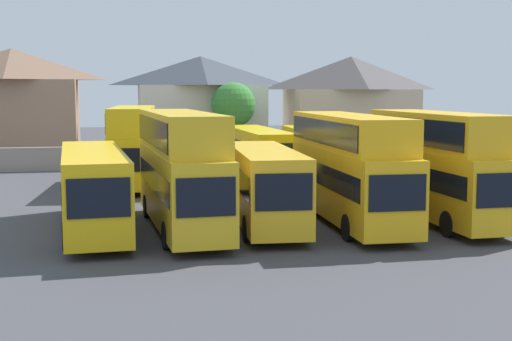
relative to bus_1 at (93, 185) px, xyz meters
The scene contains 15 objects.
ground 19.30m from the bus_1, 66.58° to the left, with size 140.00×140.00×0.00m, color #424247.
depot_boundary_wall 25.17m from the bus_1, 72.34° to the left, with size 56.00×0.50×1.80m, color gray.
bus_1 is the anchor object (origin of this frame).
bus_2 3.86m from the bus_1, ahead, with size 3.14×11.55×5.11m.
bus_3 7.41m from the bus_1, ahead, with size 3.07×10.23×3.47m.
bus_4 11.38m from the bus_1, ahead, with size 2.80×12.01×4.94m.
bus_5 15.53m from the bus_1, ahead, with size 2.80×10.86×5.04m.
bus_6 14.37m from the bus_1, 81.80° to the left, with size 3.36×10.56×4.99m.
bus_7 14.94m from the bus_1, 69.09° to the left, with size 2.68×10.12×3.31m.
bus_8 17.51m from the bus_1, 54.94° to the left, with size 2.72×11.84×3.52m.
bus_9 19.95m from the bus_1, 45.82° to the left, with size 3.23×11.87×3.47m.
house_terrace_left 32.16m from the bus_1, 103.31° to the left, with size 10.97×6.95×9.46m.
house_terrace_centre 32.25m from the bus_1, 75.03° to the left, with size 11.16×7.12×8.95m.
house_terrace_right 36.45m from the bus_1, 53.90° to the left, with size 11.37×6.62×8.98m.
tree_left_of_lot 28.58m from the bus_1, 68.51° to the left, with size 3.66×3.66×6.68m.
Camera 1 is at (-6.59, -30.56, 6.07)m, focal length 49.93 mm.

